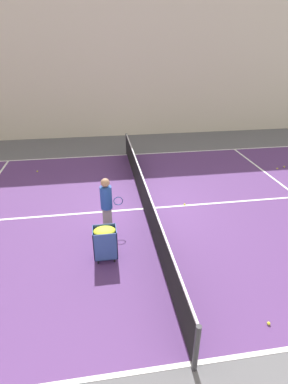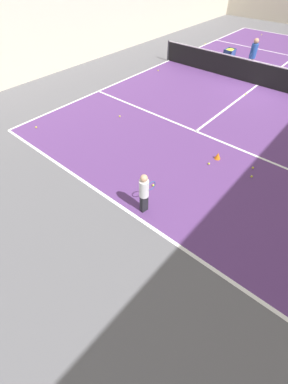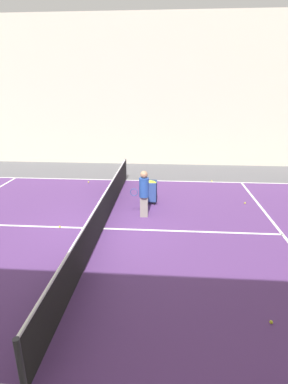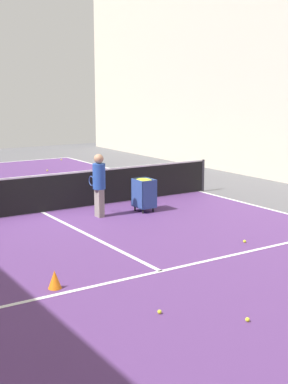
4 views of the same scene
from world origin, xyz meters
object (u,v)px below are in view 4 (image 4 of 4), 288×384
at_px(coach_at_net, 99,181).
at_px(training_cone_1, 55,279).
at_px(tennis_net, 42,193).
at_px(ball_cart, 144,188).

xyz_separation_m(coach_at_net, training_cone_1, (3.20, 4.29, -0.83)).
height_order(tennis_net, coach_at_net, coach_at_net).
distance_m(tennis_net, ball_cart, 2.88).
height_order(tennis_net, training_cone_1, tennis_net).
bearing_deg(training_cone_1, coach_at_net, -126.77).
bearing_deg(coach_at_net, tennis_net, 40.44).
relative_size(tennis_net, ball_cart, 12.21).
bearing_deg(coach_at_net, ball_cart, -95.20).
bearing_deg(ball_cart, training_cone_1, 42.27).
xyz_separation_m(tennis_net, coach_at_net, (-1.12, 1.30, 0.43)).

